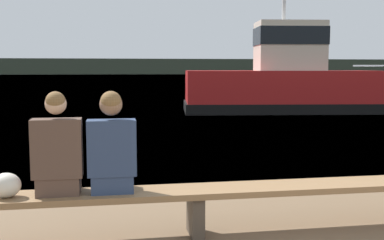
% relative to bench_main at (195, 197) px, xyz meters
% --- Properties ---
extents(water_surface, '(240.00, 240.00, 0.00)m').
position_rel_bench_main_xyz_m(water_surface, '(1.14, 122.06, -0.39)').
color(water_surface, '#426B8E').
rests_on(water_surface, ground).
extents(far_shoreline, '(600.00, 12.00, 4.13)m').
position_rel_bench_main_xyz_m(far_shoreline, '(1.14, 129.83, 1.68)').
color(far_shoreline, '#384233').
rests_on(far_shoreline, ground).
extents(bench_main, '(7.46, 0.46, 0.47)m').
position_rel_bench_main_xyz_m(bench_main, '(0.00, 0.00, 0.00)').
color(bench_main, brown).
rests_on(bench_main, ground).
extents(person_left, '(0.45, 0.36, 0.97)m').
position_rel_bench_main_xyz_m(person_left, '(-1.31, -0.00, 0.49)').
color(person_left, '#4C382D').
rests_on(person_left, bench_main).
extents(person_right, '(0.45, 0.37, 0.97)m').
position_rel_bench_main_xyz_m(person_right, '(-0.81, -0.00, 0.51)').
color(person_right, navy).
rests_on(person_right, bench_main).
extents(shopping_bag, '(0.27, 0.23, 0.23)m').
position_rel_bench_main_xyz_m(shopping_bag, '(-1.77, -0.03, 0.20)').
color(shopping_bag, beige).
rests_on(shopping_bag, bench_main).
extents(tugboat_red, '(7.50, 3.65, 5.94)m').
position_rel_bench_main_xyz_m(tugboat_red, '(5.65, 12.86, 0.68)').
color(tugboat_red, '#A81919').
rests_on(tugboat_red, water_surface).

